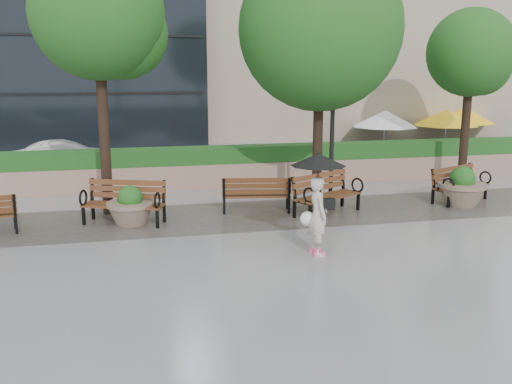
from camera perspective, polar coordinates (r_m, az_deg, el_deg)
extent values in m
plane|color=gray|center=(12.61, 1.49, -5.77)|extent=(100.00, 100.00, 0.00)
cube|color=#383330|center=(15.42, -1.22, -2.36)|extent=(28.00, 3.20, 0.01)
cube|color=#A17968|center=(19.18, -3.60, 1.75)|extent=(24.00, 0.80, 0.80)
cube|color=#164317|center=(19.06, -3.62, 3.75)|extent=(24.00, 0.75, 0.55)
cube|color=tan|center=(25.02, 17.39, 7.40)|extent=(10.00, 0.60, 4.00)
cube|color=#164317|center=(23.06, 18.76, 3.04)|extent=(8.00, 0.50, 0.90)
cube|color=black|center=(23.14, -5.15, 2.56)|extent=(40.00, 7.00, 0.00)
torus|color=black|center=(15.19, -23.10, -1.15)|extent=(0.14, 0.38, 0.38)
cube|color=#583519|center=(14.85, -13.13, -1.29)|extent=(2.14, 1.31, 0.06)
cube|color=#583519|center=(15.06, -12.75, 0.30)|extent=(1.96, 0.87, 0.48)
cube|color=black|center=(14.94, -13.04, -2.15)|extent=(2.18, 1.42, 0.52)
torus|color=black|center=(15.00, -16.90, -0.56)|extent=(0.20, 0.41, 0.42)
torus|color=black|center=(14.29, -9.85, -0.83)|extent=(0.20, 0.41, 0.42)
cube|color=#583519|center=(15.76, 0.02, -0.34)|extent=(1.94, 0.88, 0.05)
cube|color=#583519|center=(15.40, 0.07, 0.59)|extent=(1.87, 0.45, 0.44)
cube|color=black|center=(15.78, 0.02, -1.14)|extent=(1.96, 0.98, 0.48)
torus|color=black|center=(15.97, 3.16, 0.50)|extent=(0.12, 0.39, 0.39)
torus|color=black|center=(15.88, -3.21, 0.44)|extent=(0.12, 0.39, 0.39)
cube|color=#583519|center=(15.56, 7.24, -0.43)|extent=(2.11, 1.53, 0.06)
cube|color=#583519|center=(15.70, 6.40, 1.03)|extent=(1.88, 1.11, 0.48)
cube|color=black|center=(15.64, 7.12, -1.27)|extent=(2.16, 1.63, 0.53)
torus|color=black|center=(14.68, 5.34, -0.33)|extent=(0.25, 0.40, 0.42)
torus|color=black|center=(16.12, 10.11, 0.68)|extent=(0.25, 0.40, 0.42)
cube|color=#583519|center=(17.93, 19.83, 0.53)|extent=(2.01, 1.31, 0.05)
cube|color=#583519|center=(18.04, 19.12, 1.73)|extent=(1.83, 0.90, 0.46)
cube|color=black|center=(18.00, 19.69, -0.16)|extent=(2.05, 1.41, 0.50)
torus|color=black|center=(17.05, 18.68, 0.69)|extent=(0.21, 0.39, 0.40)
torus|color=black|center=(18.56, 21.96, 1.36)|extent=(0.21, 0.39, 0.40)
cylinder|color=#7F6B56|center=(14.79, -12.46, -1.18)|extent=(1.21, 1.21, 0.10)
sphere|color=#1C4B15|center=(14.75, -12.49, -0.56)|extent=(0.62, 0.62, 0.62)
cylinder|color=#7F6B56|center=(17.43, 19.91, 0.66)|extent=(1.38, 1.38, 0.11)
sphere|color=#1C4B15|center=(17.39, 19.95, 1.27)|extent=(0.71, 0.71, 0.71)
cylinder|color=black|center=(16.08, 7.62, 5.84)|extent=(0.12, 0.12, 4.25)
cylinder|color=black|center=(16.42, 7.42, -1.03)|extent=(0.28, 0.28, 0.30)
sphere|color=black|center=(15.99, 7.84, 13.61)|extent=(0.24, 0.24, 0.24)
cylinder|color=black|center=(15.70, -14.99, 6.61)|extent=(0.28, 0.28, 4.93)
sphere|color=#1C4B15|center=(15.69, -15.59, 16.88)|extent=(3.41, 3.41, 3.41)
sphere|color=#1C4B15|center=(15.95, -13.20, 15.15)|extent=(2.39, 2.39, 2.39)
cylinder|color=black|center=(16.32, 6.22, 6.62)|extent=(0.28, 0.28, 4.62)
sphere|color=#1C4B15|center=(16.27, 6.44, 15.92)|extent=(4.49, 4.49, 4.49)
sphere|color=#1C4B15|center=(16.73, 8.07, 14.19)|extent=(3.15, 3.15, 3.15)
cylinder|color=black|center=(20.20, 20.21, 6.28)|extent=(0.28, 0.28, 4.10)
sphere|color=#1C4B15|center=(20.12, 20.72, 12.92)|extent=(2.83, 2.83, 2.83)
sphere|color=#1C4B15|center=(20.69, 21.59, 11.68)|extent=(1.98, 1.98, 1.98)
cylinder|color=black|center=(22.70, 12.56, 2.24)|extent=(0.40, 0.40, 0.10)
cylinder|color=#99999E|center=(22.54, 12.69, 4.87)|extent=(0.06, 0.06, 2.20)
cone|color=white|center=(22.45, 12.80, 7.14)|extent=(2.50, 2.50, 0.60)
cylinder|color=black|center=(23.82, 18.17, 2.38)|extent=(0.40, 0.40, 0.10)
cylinder|color=#99999E|center=(23.67, 18.34, 4.89)|extent=(0.06, 0.06, 2.20)
cone|color=yellow|center=(23.58, 18.49, 7.05)|extent=(2.50, 2.50, 0.60)
cylinder|color=black|center=(25.19, 19.78, 2.79)|extent=(0.40, 0.40, 0.10)
cylinder|color=#99999E|center=(25.05, 19.96, 5.15)|extent=(0.06, 0.06, 2.20)
cone|color=yellow|center=(24.97, 20.11, 7.20)|extent=(2.50, 2.50, 0.60)
imported|color=silver|center=(22.33, -18.36, 3.26)|extent=(3.99, 1.87, 1.26)
imported|color=beige|center=(12.13, 6.21, -2.11)|extent=(0.49, 0.68, 1.81)
cube|color=#F2598C|center=(12.48, 5.92, -5.81)|extent=(0.13, 0.25, 0.09)
cube|color=#F2598C|center=(12.25, 6.36, -6.17)|extent=(0.13, 0.25, 0.09)
cube|color=black|center=(12.22, 7.11, -1.21)|extent=(0.13, 0.35, 0.25)
sphere|color=white|center=(12.32, 5.17, -2.68)|extent=(0.32, 0.32, 0.32)
cylinder|color=black|center=(12.03, 6.20, 1.08)|extent=(0.02, 0.02, 0.96)
cone|color=black|center=(11.95, 6.25, 3.22)|extent=(1.18, 1.18, 0.25)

